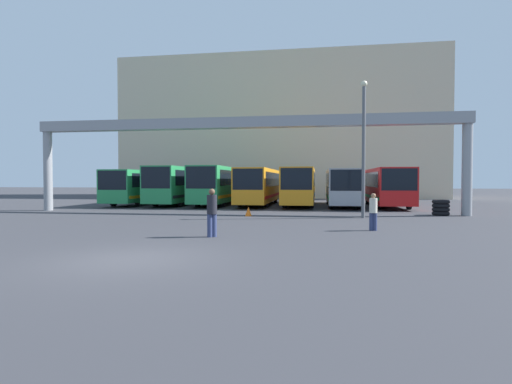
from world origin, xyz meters
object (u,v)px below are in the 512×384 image
bus_slot_4 (300,184)px  bus_slot_5 (342,185)px  bus_slot_0 (141,185)px  traffic_cone (248,211)px  bus_slot_3 (259,184)px  pedestrian_near_center (373,211)px  pedestrian_near_right (212,211)px  tire_stack (441,208)px  lamp_post (364,143)px  bus_slot_6 (387,185)px  bus_slot_1 (182,183)px  bus_slot_2 (221,183)px

bus_slot_4 → bus_slot_5: (3.55, -0.69, -0.07)m
bus_slot_0 → traffic_cone: 15.48m
bus_slot_3 → pedestrian_near_center: 18.54m
bus_slot_4 → pedestrian_near_right: size_ratio=6.71×
tire_stack → lamp_post: 6.74m
bus_slot_6 → pedestrian_near_right: 21.39m
bus_slot_0 → traffic_cone: size_ratio=18.40×
bus_slot_1 → pedestrian_near_right: size_ratio=6.31×
bus_slot_1 → tire_stack: bus_slot_1 is taller
bus_slot_3 → pedestrian_near_right: size_ratio=6.48×
bus_slot_0 → bus_slot_5: size_ratio=0.94×
bus_slot_1 → bus_slot_3: bus_slot_1 is taller
bus_slot_2 → bus_slot_3: (3.55, -0.22, -0.10)m
traffic_cone → lamp_post: size_ratio=0.07×
bus_slot_5 → tire_stack: size_ratio=10.64×
bus_slot_3 → pedestrian_near_right: 19.94m
lamp_post → pedestrian_near_right: bearing=-126.8°
bus_slot_0 → bus_slot_6: 21.29m
bus_slot_5 → pedestrian_near_center: bus_slot_5 is taller
bus_slot_4 → pedestrian_near_right: 20.28m
bus_slot_1 → lamp_post: (14.77, -10.91, 2.39)m
pedestrian_near_right → pedestrian_near_center: (6.38, 2.95, -0.13)m
tire_stack → lamp_post: lamp_post is taller
tire_stack → pedestrian_near_center: bearing=-121.6°
traffic_cone → lamp_post: 7.84m
bus_slot_0 → traffic_cone: bus_slot_0 is taller
bus_slot_2 → pedestrian_near_right: size_ratio=6.72×
bus_slot_5 → pedestrian_near_right: bearing=-107.2°
bus_slot_1 → pedestrian_near_center: size_ratio=7.25×
bus_slot_4 → bus_slot_5: size_ratio=1.13×
pedestrian_near_right → pedestrian_near_center: bearing=-10.0°
bus_slot_1 → pedestrian_near_right: 21.38m
bus_slot_3 → traffic_cone: size_ratio=21.20×
bus_slot_3 → bus_slot_5: 7.11m
bus_slot_1 → bus_slot_2: (3.55, 0.38, 0.01)m
bus_slot_0 → bus_slot_5: bus_slot_5 is taller
bus_slot_3 → pedestrian_near_center: size_ratio=7.45×
bus_slot_0 → bus_slot_2: bus_slot_2 is taller
bus_slot_2 → tire_stack: 18.46m
pedestrian_near_center → tire_stack: size_ratio=1.55×
bus_slot_5 → bus_slot_0: bearing=-179.0°
bus_slot_6 → tire_stack: bearing=-75.7°
bus_slot_0 → bus_slot_1: (3.55, 0.63, 0.15)m
bus_slot_4 → pedestrian_near_center: bus_slot_4 is taller
bus_slot_4 → traffic_cone: bearing=-103.2°
bus_slot_2 → tire_stack: size_ratio=11.98×
bus_slot_5 → traffic_cone: (-6.16, -10.49, -1.46)m
tire_stack → pedestrian_near_right: bearing=-135.5°
bus_slot_6 → lamp_post: lamp_post is taller
pedestrian_near_center → lamp_post: 6.81m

